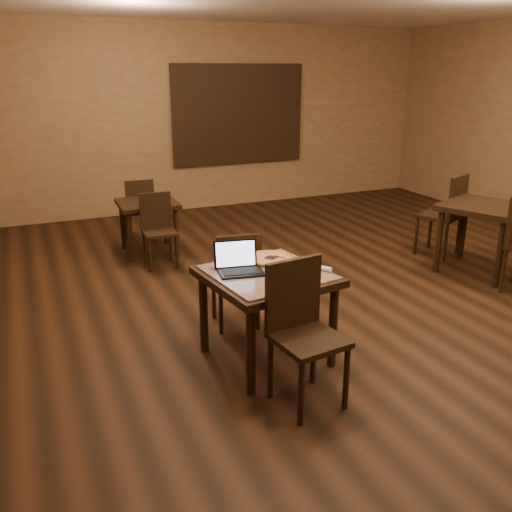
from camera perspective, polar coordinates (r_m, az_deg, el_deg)
name	(u,v)px	position (r m, az deg, el deg)	size (l,w,h in m)	color
ground	(385,321)	(5.35, 13.38, -6.64)	(10.00, 10.00, 0.00)	black
wall_back	(210,119)	(9.33, -4.86, 14.22)	(8.00, 0.02, 3.00)	olive
mural	(239,115)	(9.46, -1.83, 14.65)	(2.34, 0.05, 1.64)	navy
tiled_table	(267,284)	(4.30, 1.15, -2.94)	(1.04, 1.04, 0.76)	black
chair_main_near	(302,324)	(3.83, 4.82, -7.17)	(0.50, 0.50, 1.03)	black
chair_main_far	(237,275)	(4.88, -2.02, -1.99)	(0.45, 0.45, 0.92)	black
laptop	(238,264)	(4.26, -1.87, -0.81)	(0.38, 0.32, 0.23)	black
plate	(302,274)	(4.20, 4.92, -1.91)	(0.28, 0.28, 0.02)	white
pizza_slice	(303,272)	(4.20, 4.92, -1.74)	(0.18, 0.18, 0.02)	beige
pizza_pan	(268,260)	(4.51, 1.28, -0.41)	(0.33, 0.33, 0.01)	silver
pizza_whole	(268,258)	(4.51, 1.28, -0.23)	(0.37, 0.37, 0.03)	beige
spatula	(271,258)	(4.50, 1.62, -0.18)	(0.09, 0.23, 0.01)	silver
napkin_roll	(320,268)	(4.31, 6.78, -1.24)	(0.14, 0.18, 0.04)	white
other_table_a	(484,216)	(6.77, 22.84, 3.88)	(1.14, 1.14, 0.81)	black
other_table_a_chair_far	(447,211)	(7.23, 19.50, 4.52)	(0.60, 0.60, 1.05)	black
other_table_b	(148,210)	(7.09, -11.32, 4.74)	(0.74, 0.74, 0.68)	black
other_table_b_chair_near	(158,225)	(6.63, -10.29, 3.19)	(0.39, 0.39, 0.88)	black
other_table_b_chair_far	(140,207)	(7.60, -12.16, 5.09)	(0.39, 0.39, 0.88)	black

